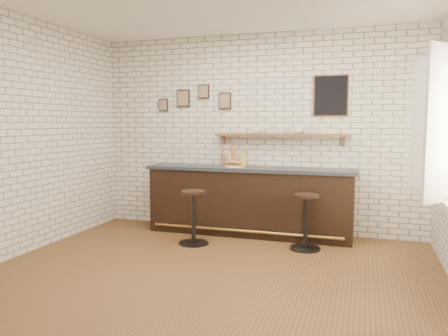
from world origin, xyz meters
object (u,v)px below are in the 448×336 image
at_px(bar_counter, 249,201).
at_px(shelf_cup_a, 256,130).
at_px(bitters_bottle_amber, 233,157).
at_px(sandwich_plate, 234,166).
at_px(shelf_cup_d, 322,131).
at_px(condiment_bottle_yellow, 243,160).
at_px(bar_stool_left, 194,215).
at_px(bitters_bottle_brown, 223,159).
at_px(shelf_cup_b, 281,131).
at_px(bitters_bottle_white, 231,158).
at_px(bar_stool_right, 306,220).
at_px(shelf_cup_c, 298,130).
at_px(ciabatta_sandwich, 235,163).

distance_m(bar_counter, shelf_cup_a, 1.06).
bearing_deg(bitters_bottle_amber, sandwich_plate, -65.92).
bearing_deg(shelf_cup_d, bitters_bottle_amber, 176.43).
relative_size(condiment_bottle_yellow, bar_stool_left, 0.30).
bearing_deg(condiment_bottle_yellow, bitters_bottle_brown, 180.00).
relative_size(shelf_cup_b, shelf_cup_d, 1.03).
xyz_separation_m(bitters_bottle_white, bar_stool_right, (1.23, -0.70, -0.72)).
bearing_deg(bar_stool_right, shelf_cup_a, 138.95).
xyz_separation_m(bitters_bottle_amber, shelf_cup_b, (0.74, 0.05, 0.40)).
bearing_deg(bitters_bottle_white, shelf_cup_c, 2.67).
xyz_separation_m(condiment_bottle_yellow, bar_stool_left, (-0.45, -0.91, -0.71)).
distance_m(sandwich_plate, ciabatta_sandwich, 0.05).
bearing_deg(shelf_cup_a, shelf_cup_b, 3.63).
relative_size(ciabatta_sandwich, shelf_cup_c, 1.89).
relative_size(condiment_bottle_yellow, bar_stool_right, 0.30).
relative_size(ciabatta_sandwich, bar_stool_right, 0.34).
height_order(bar_stool_right, shelf_cup_c, shelf_cup_c).
bearing_deg(bitters_bottle_brown, bar_stool_left, -98.28).
xyz_separation_m(sandwich_plate, shelf_cup_b, (0.67, 0.21, 0.53)).
distance_m(sandwich_plate, bar_stool_right, 1.40).
bearing_deg(shelf_cup_c, bitters_bottle_white, 95.11).
xyz_separation_m(condiment_bottle_yellow, shelf_cup_a, (0.19, 0.05, 0.45)).
height_order(bitters_bottle_brown, bitters_bottle_white, bitters_bottle_white).
bearing_deg(sandwich_plate, bar_stool_left, -115.91).
bearing_deg(shelf_cup_d, shelf_cup_c, 174.41).
height_order(bar_stool_left, bar_stool_right, bar_stool_left).
bearing_deg(bitters_bottle_white, shelf_cup_b, 3.55).
height_order(bitters_bottle_amber, condiment_bottle_yellow, bitters_bottle_amber).
xyz_separation_m(bar_counter, shelf_cup_c, (0.68, 0.20, 1.05)).
distance_m(bitters_bottle_amber, condiment_bottle_yellow, 0.17).
bearing_deg(ciabatta_sandwich, condiment_bottle_yellow, 63.59).
relative_size(bar_counter, bitters_bottle_white, 11.73).
bearing_deg(bar_counter, sandwich_plate, -176.60).
bearing_deg(shelf_cup_c, shelf_cup_d, -87.56).
distance_m(bar_counter, shelf_cup_d, 1.47).
height_order(bar_stool_left, shelf_cup_d, shelf_cup_d).
height_order(bar_counter, shelf_cup_a, shelf_cup_a).
bearing_deg(ciabatta_sandwich, shelf_cup_a, 37.95).
distance_m(shelf_cup_a, shelf_cup_b, 0.38).
distance_m(bar_counter, sandwich_plate, 0.56).
relative_size(bitters_bottle_amber, shelf_cup_a, 2.51).
height_order(bitters_bottle_brown, bitters_bottle_amber, bitters_bottle_amber).
height_order(bitters_bottle_brown, condiment_bottle_yellow, bitters_bottle_brown).
bearing_deg(bitters_bottle_amber, shelf_cup_d, 2.02).
bearing_deg(condiment_bottle_yellow, shelf_cup_c, 3.29).
relative_size(bar_counter, ciabatta_sandwich, 12.33).
relative_size(sandwich_plate, condiment_bottle_yellow, 1.28).
distance_m(shelf_cup_b, shelf_cup_c, 0.25).
relative_size(bitters_bottle_amber, shelf_cup_b, 3.31).
bearing_deg(shelf_cup_a, bitters_bottle_amber, -168.95).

